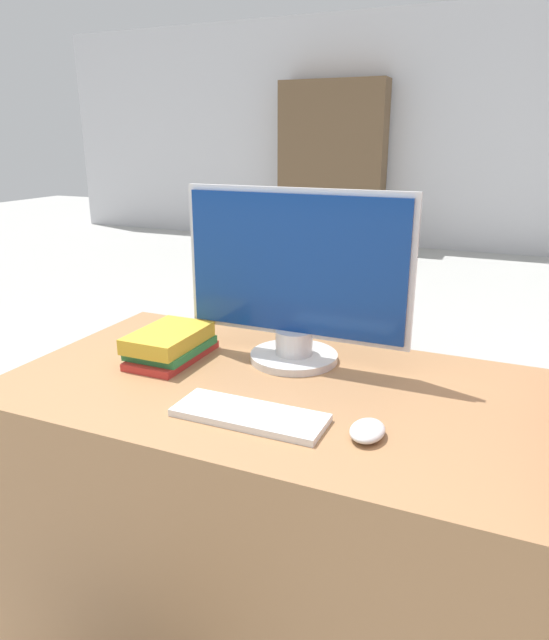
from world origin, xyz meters
TOP-DOWN VIEW (x-y plane):
  - wall_back at (0.00, 6.57)m, footprint 12.00×0.06m
  - desk at (0.00, 0.37)m, footprint 1.42×0.75m
  - monitor at (-0.06, 0.54)m, footprint 0.61×0.24m
  - keyboard at (-0.02, 0.19)m, footprint 0.33×0.12m
  - mouse at (0.23, 0.21)m, footprint 0.07×0.10m
  - book_stack at (-0.37, 0.41)m, footprint 0.16×0.26m
  - far_chair at (-0.32, 2.18)m, footprint 0.44×0.44m
  - bookshelf_far at (-1.86, 6.33)m, footprint 1.35×0.32m

SIDE VIEW (x-z plane):
  - desk at x=0.00m, z-range 0.00..0.77m
  - far_chair at x=-0.32m, z-range 0.06..0.95m
  - keyboard at x=-0.02m, z-range 0.77..0.78m
  - mouse at x=0.23m, z-range 0.77..0.80m
  - book_stack at x=-0.37m, z-range 0.77..0.85m
  - monitor at x=-0.06m, z-range 0.76..1.22m
  - bookshelf_far at x=-1.86m, z-range 0.00..2.02m
  - wall_back at x=0.00m, z-range 0.00..2.80m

